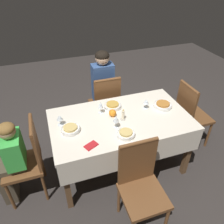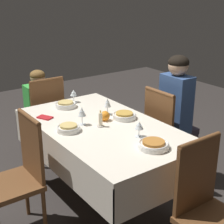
% 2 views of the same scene
% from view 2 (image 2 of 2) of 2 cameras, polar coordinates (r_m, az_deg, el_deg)
% --- Properties ---
extents(ground_plane, '(8.00, 8.00, 0.00)m').
position_cam_2_polar(ground_plane, '(3.26, -1.50, -14.80)').
color(ground_plane, '#332D2B').
extents(dining_table, '(1.59, 0.92, 0.77)m').
position_cam_2_polar(dining_table, '(2.92, -1.62, -3.92)').
color(dining_table, silver).
rests_on(dining_table, ground_plane).
extents(chair_north, '(0.41, 0.41, 0.98)m').
position_cam_2_polar(chair_north, '(3.38, 9.01, -3.35)').
color(chair_north, brown).
rests_on(chair_north, ground_plane).
extents(chair_west, '(0.41, 0.41, 0.98)m').
position_cam_2_polar(chair_west, '(3.82, -11.15, -0.64)').
color(chair_west, brown).
rests_on(chair_west, ground_plane).
extents(chair_east, '(0.41, 0.41, 0.98)m').
position_cam_2_polar(chair_east, '(2.37, 15.62, -14.95)').
color(chair_east, brown).
rests_on(chair_east, ground_plane).
extents(chair_south, '(0.41, 0.41, 0.98)m').
position_cam_2_polar(chair_south, '(2.75, -15.13, -9.65)').
color(chair_south, brown).
rests_on(chair_south, ground_plane).
extents(person_adult_denim, '(0.30, 0.34, 1.28)m').
position_cam_2_polar(person_adult_denim, '(3.41, 11.03, 0.16)').
color(person_adult_denim, '#383342').
rests_on(person_adult_denim, ground_plane).
extents(person_child_green, '(0.33, 0.30, 1.02)m').
position_cam_2_polar(person_child_green, '(3.96, -12.23, 0.51)').
color(person_child_green, '#4C4233').
rests_on(person_child_green, ground_plane).
extents(bowl_north, '(0.21, 0.21, 0.06)m').
position_cam_2_polar(bowl_north, '(3.02, 2.07, -0.58)').
color(bowl_north, white).
rests_on(bowl_north, dining_table).
extents(wine_glass_north, '(0.06, 0.06, 0.16)m').
position_cam_2_polar(wine_glass_north, '(3.08, -0.77, 1.48)').
color(wine_glass_north, white).
rests_on(wine_glass_north, dining_table).
extents(bowl_west, '(0.20, 0.20, 0.06)m').
position_cam_2_polar(bowl_west, '(3.33, -7.70, 1.25)').
color(bowl_west, white).
rests_on(bowl_west, dining_table).
extents(wine_glass_west, '(0.07, 0.07, 0.13)m').
position_cam_2_polar(wine_glass_west, '(3.44, -6.41, 3.10)').
color(wine_glass_west, white).
rests_on(wine_glass_west, dining_table).
extents(bowl_east, '(0.23, 0.23, 0.06)m').
position_cam_2_polar(bowl_east, '(2.50, 6.91, -5.39)').
color(bowl_east, white).
rests_on(bowl_east, dining_table).
extents(wine_glass_east, '(0.07, 0.07, 0.13)m').
position_cam_2_polar(wine_glass_east, '(2.64, 4.53, -2.30)').
color(wine_glass_east, white).
rests_on(wine_glass_east, dining_table).
extents(bowl_south, '(0.19, 0.19, 0.06)m').
position_cam_2_polar(bowl_south, '(2.78, -7.23, -2.64)').
color(bowl_south, white).
rests_on(bowl_south, dining_table).
extents(wine_glass_south, '(0.07, 0.07, 0.16)m').
position_cam_2_polar(wine_glass_south, '(2.86, -5.02, -0.02)').
color(wine_glass_south, white).
rests_on(wine_glass_south, dining_table).
extents(candle_centerpiece, '(0.06, 0.06, 0.15)m').
position_cam_2_polar(candle_centerpiece, '(2.84, -1.92, -1.41)').
color(candle_centerpiece, beige).
rests_on(candle_centerpiece, dining_table).
extents(orange_fruit, '(0.09, 0.09, 0.09)m').
position_cam_2_polar(orange_fruit, '(2.97, -1.19, -0.65)').
color(orange_fruit, orange).
rests_on(orange_fruit, dining_table).
extents(napkin_red_folded, '(0.15, 0.13, 0.01)m').
position_cam_2_polar(napkin_red_folded, '(3.09, -11.09, -0.90)').
color(napkin_red_folded, red).
rests_on(napkin_red_folded, dining_table).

